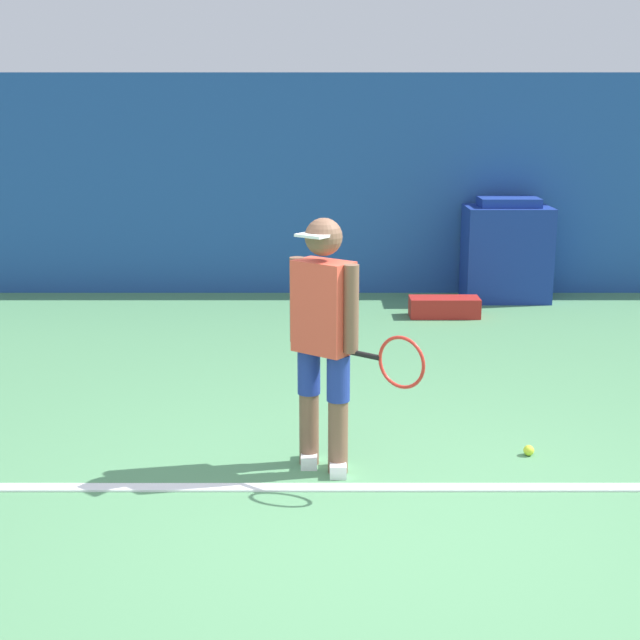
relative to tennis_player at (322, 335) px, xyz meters
The scene contains 7 objects.
ground_plane 1.07m from the tennis_player, 70.72° to the right, with size 24.00×24.00×0.00m, color #518C5B.
back_wall 5.19m from the tennis_player, 87.60° to the left, with size 24.00×0.10×2.49m.
court_baseline 0.92m from the tennis_player, 53.64° to the right, with size 21.60×0.10×0.01m.
tennis_player is the anchor object (origin of this frame).
tennis_ball 1.54m from the tennis_player, ahead, with size 0.07×0.07×0.07m.
covered_chair 5.19m from the tennis_player, 66.69° to the left, with size 0.94×0.61×1.15m.
equipment_bag 4.20m from the tennis_player, 72.22° to the left, with size 0.72×0.30×0.20m.
Camera 1 is at (-0.25, -4.45, 2.18)m, focal length 50.00 mm.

